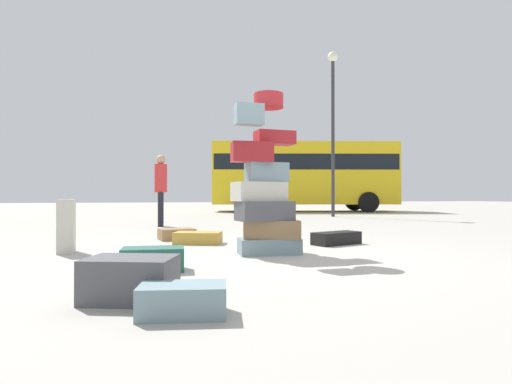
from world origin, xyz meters
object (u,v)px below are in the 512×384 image
object	(u,v)px
suitcase_charcoal_foreground_far	(131,279)
person_bearded_onlooker	(161,184)
suitcase_brown_upright_blue	(177,234)
suitcase_teal_left_side	(153,259)
parked_bus	(303,172)
suitcase_black_foreground_near	(336,238)
lamp_post	(333,108)
suitcase_slate_right_side	(183,300)
suitcase_tower	(265,191)
suitcase_cream_white_trunk	(66,226)
suitcase_tan_behind_tower	(198,238)

from	to	relation	value
suitcase_charcoal_foreground_far	person_bearded_onlooker	world-z (taller)	person_bearded_onlooker
suitcase_brown_upright_blue	person_bearded_onlooker	size ratio (longest dim) A/B	0.33
suitcase_teal_left_side	person_bearded_onlooker	distance (m)	6.10
suitcase_teal_left_side	parked_bus	size ratio (longest dim) A/B	0.07
suitcase_teal_left_side	suitcase_black_foreground_near	distance (m)	3.17
lamp_post	person_bearded_onlooker	bearing A→B (deg)	-151.90
person_bearded_onlooker	lamp_post	bearing A→B (deg)	124.56
suitcase_charcoal_foreground_far	suitcase_slate_right_side	xyz separation A→B (m)	(0.33, -0.47, -0.06)
suitcase_teal_left_side	person_bearded_onlooker	bearing A→B (deg)	91.70
suitcase_black_foreground_near	suitcase_teal_left_side	bearing A→B (deg)	-169.63
suitcase_tower	suitcase_charcoal_foreground_far	size ratio (longest dim) A/B	3.36
suitcase_charcoal_foreground_far	suitcase_slate_right_side	distance (m)	0.58
suitcase_slate_right_side	suitcase_cream_white_trunk	world-z (taller)	suitcase_cream_white_trunk
suitcase_tower	suitcase_black_foreground_near	size ratio (longest dim) A/B	2.66
suitcase_charcoal_foreground_far	lamp_post	bearing A→B (deg)	77.01
suitcase_tower	suitcase_charcoal_foreground_far	distance (m)	2.66
suitcase_tower	suitcase_tan_behind_tower	xyz separation A→B (m)	(-0.71, 1.34, -0.72)
suitcase_slate_right_side	suitcase_black_foreground_near	size ratio (longest dim) A/B	0.70
suitcase_teal_left_side	parked_bus	xyz separation A→B (m)	(6.96, 14.02, 1.71)
suitcase_slate_right_side	suitcase_tan_behind_tower	size ratio (longest dim) A/B	0.77
suitcase_black_foreground_near	person_bearded_onlooker	xyz separation A→B (m)	(-2.51, 4.43, 0.93)
suitcase_teal_left_side	person_bearded_onlooker	size ratio (longest dim) A/B	0.35
suitcase_charcoal_foreground_far	suitcase_slate_right_side	world-z (taller)	suitcase_charcoal_foreground_far
suitcase_tower	suitcase_black_foreground_near	world-z (taller)	suitcase_tower
suitcase_tan_behind_tower	lamp_post	bearing A→B (deg)	70.58
suitcase_black_foreground_near	lamp_post	distance (m)	9.21
suitcase_tower	suitcase_black_foreground_near	distance (m)	1.67
parked_bus	lamp_post	world-z (taller)	lamp_post
suitcase_cream_white_trunk	suitcase_black_foreground_near	distance (m)	3.84
suitcase_tower	suitcase_slate_right_side	xyz separation A→B (m)	(-1.24, -2.51, -0.71)
suitcase_black_foreground_near	suitcase_brown_upright_blue	distance (m)	2.68
suitcase_charcoal_foreground_far	suitcase_teal_left_side	bearing A→B (deg)	100.55
suitcase_teal_left_side	suitcase_black_foreground_near	size ratio (longest dim) A/B	0.78
suitcase_slate_right_side	suitcase_cream_white_trunk	size ratio (longest dim) A/B	0.77
parked_bus	suitcase_cream_white_trunk	bearing A→B (deg)	-109.36
suitcase_black_foreground_near	person_bearded_onlooker	size ratio (longest dim) A/B	0.45
suitcase_tower	suitcase_black_foreground_near	xyz separation A→B (m)	(1.34, 0.71, -0.71)
suitcase_tower	suitcase_charcoal_foreground_far	world-z (taller)	suitcase_tower
parked_bus	lamp_post	bearing A→B (deg)	-84.77
parked_bus	suitcase_charcoal_foreground_far	bearing A→B (deg)	-101.49
suitcase_cream_white_trunk	suitcase_charcoal_foreground_far	bearing A→B (deg)	-75.69
suitcase_tower	suitcase_brown_upright_blue	bearing A→B (deg)	116.04
suitcase_slate_right_side	suitcase_black_foreground_near	xyz separation A→B (m)	(2.58, 3.21, -0.00)
suitcase_slate_right_side	parked_bus	distance (m)	17.14
suitcase_cream_white_trunk	suitcase_tan_behind_tower	bearing A→B (deg)	14.23
suitcase_tan_behind_tower	suitcase_black_foreground_near	size ratio (longest dim) A/B	0.91
person_bearded_onlooker	suitcase_cream_white_trunk	bearing A→B (deg)	-10.30
suitcase_teal_left_side	suitcase_tan_behind_tower	xyz separation A→B (m)	(0.70, 2.23, -0.03)
suitcase_tower	suitcase_teal_left_side	bearing A→B (deg)	-147.80
suitcase_slate_right_side	suitcase_tower	bearing A→B (deg)	73.66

